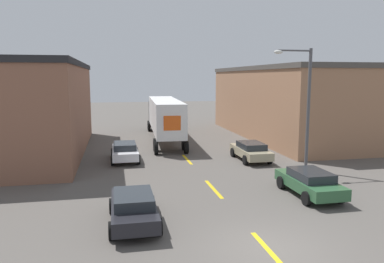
{
  "coord_description": "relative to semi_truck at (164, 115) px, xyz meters",
  "views": [
    {
      "loc": [
        -5.06,
        -11.5,
        5.9
      ],
      "look_at": [
        0.03,
        12.95,
        2.28
      ],
      "focal_mm": 35.0,
      "sensor_mm": 36.0,
      "label": 1
    }
  ],
  "objects": [
    {
      "name": "ground_plane",
      "position": [
        0.48,
        -23.62,
        -2.37
      ],
      "size": [
        160.0,
        160.0,
        0.0
      ],
      "primitive_type": "plane",
      "color": "#56514C"
    },
    {
      "name": "warehouse_right",
      "position": [
        14.25,
        -0.43,
        1.12
      ],
      "size": [
        12.75,
        22.14,
        6.96
      ],
      "color": "#9E7051",
      "rests_on": "ground_plane"
    },
    {
      "name": "road_centerline",
      "position": [
        0.48,
        -16.47,
        -2.36
      ],
      "size": [
        0.2,
        18.23,
        0.01
      ],
      "color": "gold",
      "rests_on": "ground_plane"
    },
    {
      "name": "parked_car_left_far",
      "position": [
        -3.94,
        -8.52,
        -1.66
      ],
      "size": [
        1.97,
        4.4,
        1.31
      ],
      "color": "silver",
      "rests_on": "ground_plane"
    },
    {
      "name": "parked_car_right_mid",
      "position": [
        4.9,
        -10.22,
        -1.66
      ],
      "size": [
        1.97,
        4.4,
        1.31
      ],
      "color": "tan",
      "rests_on": "ground_plane"
    },
    {
      "name": "semi_truck",
      "position": [
        0.0,
        0.0,
        0.0
      ],
      "size": [
        3.37,
        15.88,
        3.9
      ],
      "rotation": [
        0.0,
        0.0,
        -0.05
      ],
      "color": "black",
      "rests_on": "ground_plane"
    },
    {
      "name": "street_lamp",
      "position": [
        6.98,
        -13.81,
        2.1
      ],
      "size": [
        2.51,
        0.32,
        7.66
      ],
      "color": "#4C4C51",
      "rests_on": "ground_plane"
    },
    {
      "name": "parked_car_left_near",
      "position": [
        -3.94,
        -20.43,
        -1.66
      ],
      "size": [
        1.97,
        4.4,
        1.31
      ],
      "color": "black",
      "rests_on": "ground_plane"
    },
    {
      "name": "parked_car_right_near",
      "position": [
        4.9,
        -18.51,
        -1.66
      ],
      "size": [
        1.97,
        4.4,
        1.31
      ],
      "color": "#2D5B38",
      "rests_on": "ground_plane"
    },
    {
      "name": "warehouse_left",
      "position": [
        -11.79,
        -4.1,
        1.18
      ],
      "size": [
        9.75,
        19.37,
        7.08
      ],
      "color": "brown",
      "rests_on": "ground_plane"
    }
  ]
}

